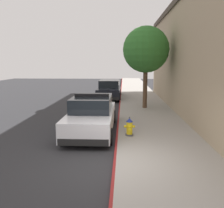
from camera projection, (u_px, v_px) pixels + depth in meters
The scene contains 7 objects.
ground_plane at pixel (59, 107), 17.26m from camera, with size 33.63×60.00×0.20m, color #2B2B2D.
sidewalk_pavement at pixel (144, 105), 16.96m from camera, with size 3.26×60.00×0.13m, color #9E9991.
curb_painted_edge at pixel (120, 105), 17.03m from camera, with size 0.08×60.00×0.13m, color maroon.
police_cruiser at pixel (92, 115), 10.58m from camera, with size 1.94×4.84×1.68m.
parked_car_silver_ahead at pixel (109, 90), 20.72m from camera, with size 1.94×4.84×1.56m.
fire_hydrant at pixel (129, 127), 9.64m from camera, with size 0.44×0.40×0.76m.
street_tree at pixel (146, 50), 15.16m from camera, with size 2.89×2.89×5.14m.
Camera 1 is at (0.20, -6.79, 2.99)m, focal length 38.90 mm.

